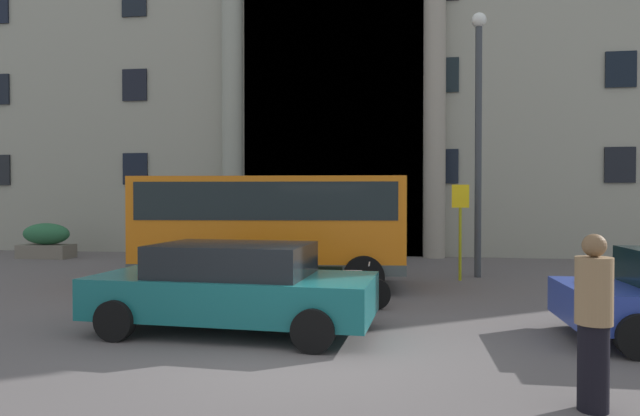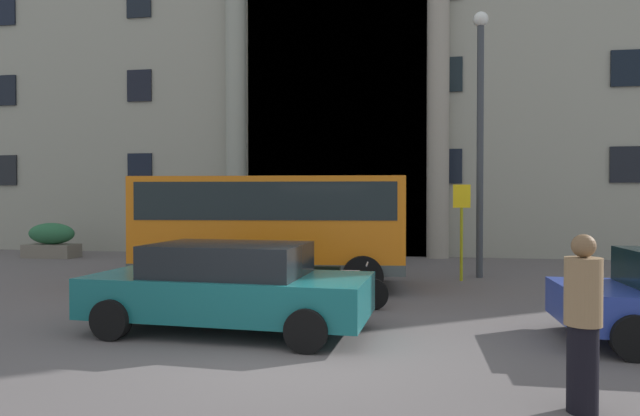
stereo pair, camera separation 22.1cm
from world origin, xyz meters
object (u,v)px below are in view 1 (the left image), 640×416
at_px(bus_stop_sign, 460,221).
at_px(pedestrian_woman_with_bag, 594,321).
at_px(hedge_planter_entrance_left, 339,243).
at_px(hedge_planter_entrance_right, 46,241).
at_px(lamppost_plaza_centre, 478,123).
at_px(motorcycle_far_end, 208,281).
at_px(orange_minibus, 272,221).
at_px(motorcycle_near_kerb, 336,285).
at_px(parked_estate_mid, 234,286).
at_px(hedge_planter_far_west, 193,240).

height_order(bus_stop_sign, pedestrian_woman_with_bag, bus_stop_sign).
relative_size(hedge_planter_entrance_left, hedge_planter_entrance_right, 1.00).
relative_size(hedge_planter_entrance_right, lamppost_plaza_centre, 0.26).
height_order(bus_stop_sign, motorcycle_far_end, bus_stop_sign).
bearing_deg(orange_minibus, hedge_planter_entrance_left, 71.11).
bearing_deg(motorcycle_near_kerb, orange_minibus, 125.76).
relative_size(orange_minibus, parked_estate_mid, 1.39).
relative_size(hedge_planter_entrance_right, pedestrian_woman_with_bag, 1.03).
bearing_deg(pedestrian_woman_with_bag, hedge_planter_far_west, 123.75).
xyz_separation_m(bus_stop_sign, pedestrian_woman_with_bag, (0.40, -8.78, -0.64)).
bearing_deg(bus_stop_sign, orange_minibus, -159.34).
xyz_separation_m(bus_stop_sign, hedge_planter_entrance_left, (-3.52, 2.95, -0.86)).
height_order(pedestrian_woman_with_bag, lamppost_plaza_centre, lamppost_plaza_centre).
distance_m(orange_minibus, hedge_planter_far_west, 6.71).
xyz_separation_m(parked_estate_mid, motorcycle_far_end, (-1.20, 2.14, -0.27)).
height_order(motorcycle_far_end, pedestrian_woman_with_bag, pedestrian_woman_with_bag).
relative_size(hedge_planter_entrance_left, motorcycle_near_kerb, 0.91).
relative_size(hedge_planter_entrance_left, lamppost_plaza_centre, 0.26).
bearing_deg(bus_stop_sign, pedestrian_woman_with_bag, -87.41).
xyz_separation_m(orange_minibus, bus_stop_sign, (4.60, 1.73, -0.03)).
bearing_deg(hedge_planter_entrance_right, pedestrian_woman_with_bag, -39.87).
xyz_separation_m(orange_minibus, pedestrian_woman_with_bag, (4.99, -7.04, -0.68)).
distance_m(hedge_planter_entrance_right, lamppost_plaza_centre, 15.31).
distance_m(orange_minibus, hedge_planter_entrance_left, 4.89).
xyz_separation_m(orange_minibus, hedge_planter_far_west, (-4.07, 5.26, -0.88)).
height_order(hedge_planter_entrance_right, motorcycle_near_kerb, hedge_planter_entrance_right).
height_order(orange_minibus, hedge_planter_far_west, orange_minibus).
relative_size(bus_stop_sign, motorcycle_near_kerb, 1.23).
bearing_deg(hedge_planter_entrance_left, pedestrian_woman_with_bag, -71.55).
relative_size(hedge_planter_far_west, motorcycle_near_kerb, 0.87).
distance_m(hedge_planter_entrance_left, lamppost_plaza_centre, 5.81).
bearing_deg(parked_estate_mid, hedge_planter_far_west, 118.47).
distance_m(hedge_planter_entrance_right, pedestrian_woman_with_bag, 18.91).
bearing_deg(orange_minibus, motorcycle_near_kerb, -58.15).
xyz_separation_m(bus_stop_sign, motorcycle_far_end, (-5.40, -3.98, -1.10)).
relative_size(hedge_planter_far_west, hedge_planter_entrance_right, 0.95).
bearing_deg(lamppost_plaza_centre, pedestrian_woman_with_bag, -90.86).
bearing_deg(lamppost_plaza_centre, motorcycle_far_end, -141.75).
bearing_deg(pedestrian_woman_with_bag, orange_minibus, 122.69).
bearing_deg(parked_estate_mid, bus_stop_sign, 59.13).
height_order(hedge_planter_entrance_right, motorcycle_far_end, hedge_planter_entrance_right).
relative_size(orange_minibus, bus_stop_sign, 2.56).
height_order(hedge_planter_entrance_left, motorcycle_far_end, hedge_planter_entrance_left).
xyz_separation_m(motorcycle_far_end, lamppost_plaza_centre, (5.94, 4.68, 3.73)).
distance_m(bus_stop_sign, hedge_planter_far_west, 9.40).
bearing_deg(motorcycle_far_end, orange_minibus, 85.21).
bearing_deg(motorcycle_far_end, lamppost_plaza_centre, 53.03).
distance_m(bus_stop_sign, motorcycle_far_end, 6.80).
bearing_deg(motorcycle_near_kerb, lamppost_plaza_centre, 53.36).
relative_size(hedge_planter_entrance_left, pedestrian_woman_with_bag, 1.03).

